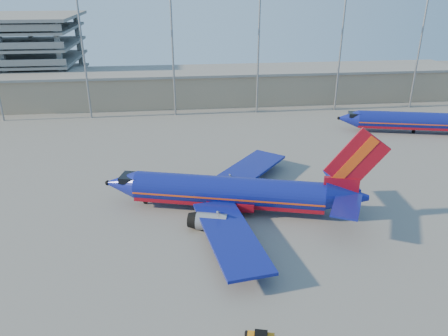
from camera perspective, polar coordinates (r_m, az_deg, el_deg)
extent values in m
plane|color=slate|center=(65.05, -1.37, -4.48)|extent=(220.00, 220.00, 0.00)
cube|color=gray|center=(119.17, 0.85, 10.67)|extent=(120.00, 15.00, 8.00)
cube|color=slate|center=(118.31, 0.87, 12.65)|extent=(122.00, 16.00, 0.60)
cylinder|color=gray|center=(106.41, -17.81, 13.52)|extent=(0.44, 0.44, 28.00)
cylinder|color=gray|center=(104.52, -6.68, 14.28)|extent=(0.44, 0.44, 28.00)
cylinder|color=gray|center=(106.42, 4.50, 14.53)|extent=(0.44, 0.44, 28.00)
cylinder|color=gray|center=(111.92, 14.94, 14.28)|extent=(0.44, 0.44, 28.00)
cylinder|color=gray|center=(120.53, 24.10, 13.69)|extent=(0.44, 0.44, 28.00)
cylinder|color=navy|center=(61.61, 0.53, -3.02)|extent=(26.91, 10.95, 4.12)
cube|color=maroon|center=(62.10, 0.52, -3.89)|extent=(26.70, 10.20, 1.45)
cube|color=#D94512|center=(61.74, 0.52, -3.25)|extent=(26.92, 11.00, 0.25)
cone|color=navy|center=(65.44, -13.24, -2.02)|extent=(5.59, 5.20, 4.12)
cube|color=black|center=(64.50, -12.13, -1.27)|extent=(3.34, 3.50, 0.89)
cone|color=navy|center=(61.58, 15.73, -3.59)|extent=(6.67, 5.49, 4.12)
cube|color=maroon|center=(60.81, 15.05, -2.28)|extent=(4.68, 1.81, 2.45)
cube|color=maroon|center=(59.49, 16.93, 1.03)|extent=(7.99, 2.48, 8.90)
cube|color=#D94512|center=(59.46, 16.72, 1.04)|extent=(5.38, 1.87, 6.98)
cube|color=navy|center=(64.65, 15.05, -1.56)|extent=(3.73, 7.31, 0.25)
cube|color=navy|center=(57.90, 15.74, -4.72)|extent=(6.23, 7.87, 0.25)
cube|color=navy|center=(70.69, 2.98, -0.31)|extent=(15.22, 16.92, 0.39)
cube|color=navy|center=(53.44, 0.83, -8.76)|extent=(8.18, 17.93, 0.39)
cube|color=maroon|center=(62.24, 1.03, -4.29)|extent=(7.59, 5.94, 1.11)
cylinder|color=gray|center=(67.70, 0.09, -2.08)|extent=(4.48, 3.31, 2.34)
cylinder|color=gray|center=(57.60, -1.62, -7.02)|extent=(4.48, 3.31, 2.34)
cylinder|color=gray|center=(65.36, -10.22, -4.14)|extent=(0.33, 0.33, 1.23)
cylinder|color=black|center=(65.47, -10.20, -4.33)|extent=(0.76, 0.45, 0.71)
cylinder|color=black|center=(65.15, 2.34, -3.98)|extent=(1.06, 0.84, 0.94)
cylinder|color=black|center=(60.10, 1.72, -6.51)|extent=(1.06, 0.84, 0.94)
cylinder|color=navy|center=(101.92, 23.73, 5.67)|extent=(24.21, 9.12, 3.70)
cube|color=maroon|center=(102.19, 23.64, 5.17)|extent=(24.05, 8.44, 1.30)
cube|color=#D94512|center=(101.99, 23.71, 5.54)|extent=(24.22, 9.16, 0.22)
cone|color=navy|center=(98.68, 15.86, 6.25)|extent=(4.94, 4.57, 3.70)
cube|color=black|center=(98.64, 16.67, 6.72)|extent=(2.93, 3.08, 0.80)
cylinder|color=black|center=(102.56, 23.53, 4.48)|extent=(0.84, 0.84, 0.90)
cube|color=black|center=(41.40, 4.83, -21.06)|extent=(1.43, 1.51, 0.40)
cube|color=black|center=(43.36, 3.19, -20.86)|extent=(0.69, 0.57, 0.50)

